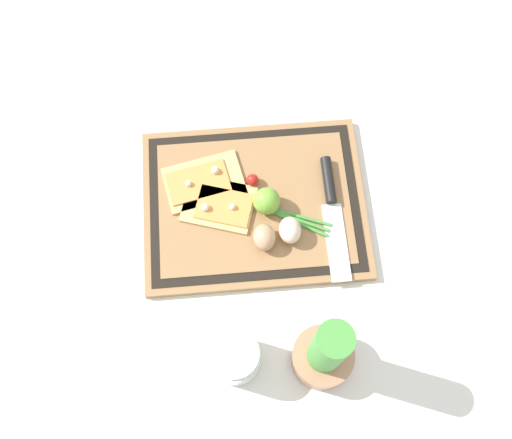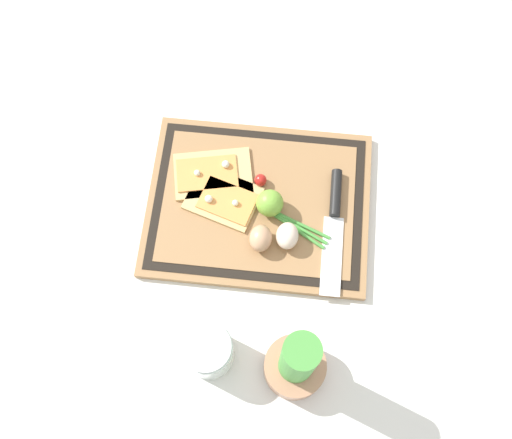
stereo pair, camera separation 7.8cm
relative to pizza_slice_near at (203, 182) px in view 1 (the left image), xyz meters
name	(u,v)px [view 1 (the left image)]	position (x,y,z in m)	size (l,w,h in m)	color
ground_plane	(254,206)	(-0.10, 0.05, -0.03)	(6.00, 6.00, 0.00)	silver
cutting_board	(254,204)	(-0.10, 0.05, -0.02)	(0.45, 0.36, 0.02)	#997047
pizza_slice_near	(203,182)	(0.00, 0.00, 0.00)	(0.18, 0.14, 0.02)	tan
pizza_slice_far	(220,206)	(-0.03, 0.06, 0.00)	(0.17, 0.14, 0.02)	tan
knife	(331,198)	(-0.26, 0.06, 0.00)	(0.04, 0.26, 0.02)	silver
egg_brown	(264,237)	(-0.12, 0.14, 0.02)	(0.04, 0.05, 0.04)	tan
egg_pink	(290,230)	(-0.17, 0.13, 0.02)	(0.04, 0.05, 0.04)	beige
lime	(267,201)	(-0.13, 0.06, 0.02)	(0.06, 0.06, 0.06)	#70A838
cherry_tomato_red	(252,180)	(-0.10, 0.01, 0.01)	(0.03, 0.03, 0.03)	red
scallion_bunch	(256,204)	(-0.10, 0.06, 0.00)	(0.30, 0.17, 0.01)	#47933D
herb_pot	(325,353)	(-0.20, 0.38, 0.06)	(0.11, 0.11, 0.23)	#AD7A5B
sauce_jar	(235,358)	(-0.04, 0.36, 0.02)	(0.09, 0.09, 0.10)	silver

